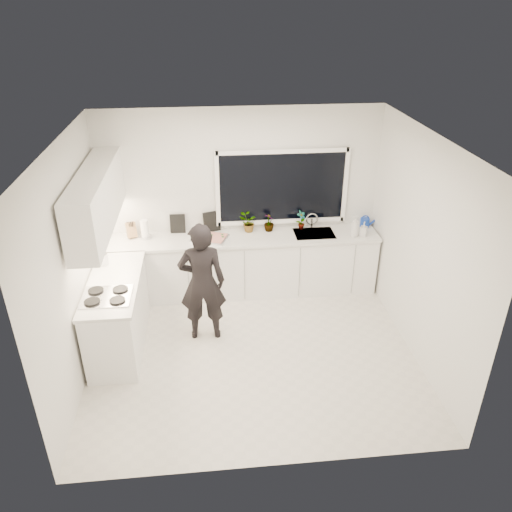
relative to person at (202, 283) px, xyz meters
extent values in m
cube|color=beige|center=(0.59, -0.40, -0.82)|extent=(4.00, 3.50, 0.02)
cube|color=white|center=(0.59, 1.36, 0.54)|extent=(4.00, 0.02, 2.70)
cube|color=white|center=(-1.42, -0.40, 0.54)|extent=(0.02, 3.50, 2.70)
cube|color=white|center=(2.60, -0.40, 0.54)|extent=(0.02, 3.50, 2.70)
cube|color=white|center=(0.59, -0.40, 1.90)|extent=(4.00, 3.50, 0.02)
cube|color=black|center=(1.19, 1.32, 0.74)|extent=(1.80, 0.02, 1.00)
cube|color=white|center=(0.59, 1.05, -0.37)|extent=(3.92, 0.58, 0.88)
cube|color=white|center=(-1.08, -0.05, -0.37)|extent=(0.58, 1.60, 0.88)
cube|color=silver|center=(0.59, 1.04, 0.09)|extent=(3.94, 0.62, 0.04)
cube|color=silver|center=(-1.08, -0.05, 0.09)|extent=(0.62, 1.60, 0.04)
cube|color=white|center=(-1.20, 0.30, 1.04)|extent=(0.34, 2.10, 0.70)
cube|color=silver|center=(1.64, 1.05, 0.06)|extent=(0.58, 0.42, 0.14)
cylinder|color=silver|center=(1.64, 1.25, 0.22)|extent=(0.03, 0.03, 0.22)
cube|color=black|center=(-1.10, -0.40, 0.13)|extent=(0.56, 0.48, 0.03)
imported|color=black|center=(0.00, 0.00, 0.00)|extent=(0.59, 0.39, 1.62)
cube|color=silver|center=(0.12, 1.02, 0.13)|extent=(0.59, 0.51, 0.03)
cube|color=red|center=(0.12, 1.02, 0.14)|extent=(0.53, 0.46, 0.01)
cylinder|color=#1237AB|center=(2.44, 1.21, 0.18)|extent=(0.17, 0.17, 0.13)
cylinder|color=white|center=(-0.79, 1.15, 0.24)|extent=(0.12, 0.12, 0.26)
cube|color=#8C5E41|center=(-0.99, 1.19, 0.22)|extent=(0.16, 0.14, 0.22)
cylinder|color=silver|center=(-1.26, 0.40, 0.19)|extent=(0.17, 0.17, 0.16)
cube|color=black|center=(-0.33, 1.29, 0.25)|extent=(0.22, 0.03, 0.28)
cube|color=black|center=(0.16, 1.29, 0.26)|extent=(0.24, 0.10, 0.30)
imported|color=#26662D|center=(0.69, 1.21, 0.25)|extent=(0.26, 0.23, 0.28)
imported|color=#26662D|center=(1.00, 1.21, 0.24)|extent=(0.21, 0.21, 0.26)
imported|color=#26662D|center=(1.48, 1.21, 0.26)|extent=(0.19, 0.17, 0.29)
imported|color=#D8BF66|center=(2.20, 0.90, 0.27)|extent=(0.14, 0.13, 0.31)
imported|color=#D8BF66|center=(2.33, 0.90, 0.21)|extent=(0.13, 0.13, 0.21)
camera|label=1|loc=(0.12, -5.41, 3.22)|focal=35.00mm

